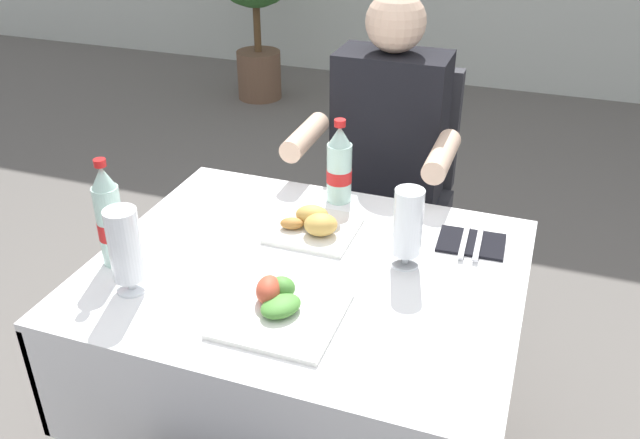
# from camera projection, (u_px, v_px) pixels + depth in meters

# --- Properties ---
(main_dining_table) EXTENTS (1.04, 0.85, 0.74)m
(main_dining_table) POSITION_uv_depth(u_px,v_px,m) (307.00, 323.00, 1.74)
(main_dining_table) COLOR white
(main_dining_table) RESTS_ON ground
(chair_far_diner_seat) EXTENTS (0.44, 0.50, 0.97)m
(chair_far_diner_seat) POSITION_uv_depth(u_px,v_px,m) (387.00, 191.00, 2.42)
(chair_far_diner_seat) COLOR #2D2D33
(chair_far_diner_seat) RESTS_ON ground
(seated_diner_far) EXTENTS (0.50, 0.46, 1.26)m
(seated_diner_far) POSITION_uv_depth(u_px,v_px,m) (384.00, 163.00, 2.25)
(seated_diner_far) COLOR #282D42
(seated_diner_far) RESTS_ON ground
(plate_near_camera) EXTENTS (0.26, 0.26, 0.07)m
(plate_near_camera) POSITION_uv_depth(u_px,v_px,m) (279.00, 305.00, 1.49)
(plate_near_camera) COLOR white
(plate_near_camera) RESTS_ON main_dining_table
(plate_far_diner) EXTENTS (0.22, 0.22, 0.07)m
(plate_far_diner) POSITION_uv_depth(u_px,v_px,m) (314.00, 224.00, 1.79)
(plate_far_diner) COLOR white
(plate_far_diner) RESTS_ON main_dining_table
(beer_glass_left) EXTENTS (0.07, 0.07, 0.21)m
(beer_glass_left) POSITION_uv_depth(u_px,v_px,m) (407.00, 227.00, 1.61)
(beer_glass_left) COLOR white
(beer_glass_left) RESTS_ON main_dining_table
(beer_glass_middle) EXTENTS (0.07, 0.07, 0.21)m
(beer_glass_middle) POSITION_uv_depth(u_px,v_px,m) (126.00, 251.00, 1.52)
(beer_glass_middle) COLOR white
(beer_glass_middle) RESTS_ON main_dining_table
(cola_bottle_primary) EXTENTS (0.07, 0.07, 0.25)m
(cola_bottle_primary) POSITION_uv_depth(u_px,v_px,m) (339.00, 166.00, 1.91)
(cola_bottle_primary) COLOR silver
(cola_bottle_primary) RESTS_ON main_dining_table
(cola_bottle_secondary) EXTENTS (0.07, 0.07, 0.28)m
(cola_bottle_secondary) POSITION_uv_depth(u_px,v_px,m) (110.00, 218.00, 1.62)
(cola_bottle_secondary) COLOR silver
(cola_bottle_secondary) RESTS_ON main_dining_table
(napkin_cutlery_set) EXTENTS (0.18, 0.19, 0.01)m
(napkin_cutlery_set) POSITION_uv_depth(u_px,v_px,m) (471.00, 242.00, 1.75)
(napkin_cutlery_set) COLOR black
(napkin_cutlery_set) RESTS_ON main_dining_table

